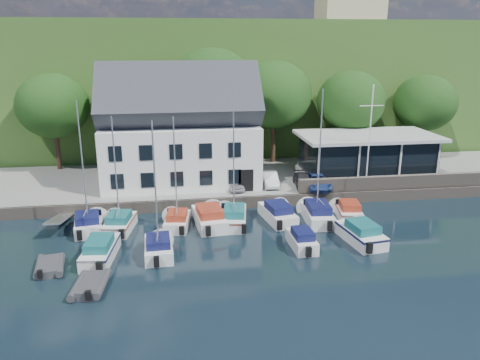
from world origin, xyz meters
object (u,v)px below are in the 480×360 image
Objects in this scene: boat_r1_1 at (116,175)px; boat_r1_6 at (319,163)px; club_pavilion at (366,155)px; boat_r2_1 at (156,194)px; boat_r1_2 at (175,176)px; boat_r1_0 at (84,175)px; boat_r1_3 at (209,216)px; harbor_building at (181,136)px; boat_r1_7 at (348,210)px; car_dgrey at (303,181)px; boat_r2_0 at (100,248)px; boat_r2_4 at (361,232)px; dinghy_0 at (50,265)px; boat_r2_3 at (302,238)px; car_blue at (317,181)px; car_silver at (233,184)px; boat_r1_4 at (234,169)px; dinghy_1 at (90,284)px; boat_r1_5 at (278,211)px; car_white at (270,179)px; flagpole at (370,137)px.

boat_r1_1 is 15.34m from boat_r1_6.
boat_r2_1 is (-19.95, -13.29, 1.27)m from club_pavilion.
boat_r1_2 is 11.04m from boat_r1_6.
boat_r1_3 is at bearing -9.16° from boat_r1_0.
harbor_building is at bearing 178.41° from club_pavilion.
car_dgrey is at bearing 120.79° from boat_r1_7.
boat_r1_6 is 17.21m from boat_r2_0.
boat_r2_4 reaches higher than dinghy_0.
boat_r2_3 is (9.80, -0.16, -3.63)m from boat_r2_1.
boat_r1_2 is 10.66m from dinghy_0.
boat_r1_6 is at bearing -89.41° from car_dgrey.
car_blue is 0.41× the size of boat_r1_6.
car_silver reaches higher than boat_r1_7.
boat_r1_4 is at bearing 142.91° from boat_r2_4.
boat_r2_3 is (-4.16, -10.00, -0.97)m from car_blue.
boat_r1_4 is at bearing 37.66° from boat_r2_1.
harbor_building reaches higher than boat_r1_6.
boat_r1_0 reaches higher than boat_r2_4.
boat_r1_3 is 8.97m from boat_r2_0.
boat_r2_3 is at bearing 21.06° from dinghy_1.
boat_r1_6 is 13.16m from boat_r2_1.
boat_r1_3 reaches higher than boat_r1_5.
boat_r1_2 is (-11.52, -5.66, 2.54)m from car_dgrey.
boat_r1_3 reaches higher than dinghy_0.
car_white is (7.98, -2.53, -3.74)m from harbor_building.
boat_r1_0 is at bearing -161.73° from club_pavilion.
boat_r1_7 is at bearing 9.32° from boat_r1_1.
harbor_building is 2.25× the size of boat_r2_0.
club_pavilion is 10.08m from boat_r1_7.
boat_r2_1 is (-9.26, -5.06, 3.57)m from boat_r1_5.
boat_r1_1 is 1.83× the size of boat_r2_3.
car_blue is 23.44m from dinghy_0.
boat_r1_0 reaches higher than boat_r2_3.
boat_r1_3 is at bearing -130.20° from car_white.
dinghy_0 is at bearing -143.89° from car_dgrey.
boat_r2_0 is (-22.32, -9.70, -4.83)m from flagpole.
boat_r1_6 is at bearing -8.32° from boat_r1_3.
flagpole is at bearing 36.89° from dinghy_1.
boat_r1_6 is at bearing -41.62° from harbor_building.
car_blue is (12.01, -3.96, -3.68)m from harbor_building.
boat_r1_0 is at bearing -153.94° from car_white.
boat_r1_3 is at bearing -170.64° from boat_r1_4.
car_silver is 1.07× the size of dinghy_0.
boat_r2_3 is 1.62× the size of dinghy_0.
club_pavilion is at bearing 35.45° from boat_r2_0.
harbor_building is at bearing 70.51° from boat_r1_1.
boat_r1_7 is at bearing 8.48° from boat_r1_2.
boat_r2_3 reaches higher than dinghy_1.
car_white is at bearing 45.39° from boat_r1_2.
harbor_building is 17.09m from flagpole.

